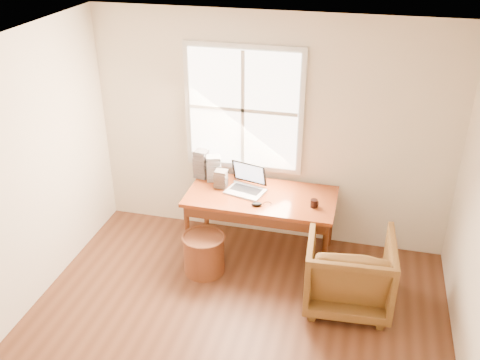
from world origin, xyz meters
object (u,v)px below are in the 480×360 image
object	(u,v)px
coffee_mug	(314,203)
wicker_stool	(204,254)
desk	(261,197)
armchair	(349,270)
cd_stack_a	(214,168)
laptop	(245,180)

from	to	relation	value
coffee_mug	wicker_stool	bearing A→B (deg)	-149.62
desk	armchair	xyz separation A→B (m)	(1.00, -0.61, -0.35)
coffee_mug	cd_stack_a	size ratio (longest dim) A/B	0.28
wicker_stool	laptop	world-z (taller)	laptop
armchair	desk	bearing A→B (deg)	-34.92
laptop	cd_stack_a	xyz separation A→B (m)	(-0.41, 0.19, -0.01)
wicker_stool	cd_stack_a	distance (m)	0.97
armchair	coffee_mug	size ratio (longest dim) A/B	9.98
cd_stack_a	wicker_stool	bearing A→B (deg)	-83.42
desk	laptop	xyz separation A→B (m)	(-0.18, 0.01, 0.18)
cd_stack_a	desk	bearing A→B (deg)	-19.35
armchair	laptop	bearing A→B (deg)	-31.41
coffee_mug	cd_stack_a	xyz separation A→B (m)	(-1.17, 0.32, 0.11)
coffee_mug	desk	bearing A→B (deg)	-178.80
laptop	cd_stack_a	distance (m)	0.46
armchair	wicker_stool	distance (m)	1.53
laptop	cd_stack_a	size ratio (longest dim) A/B	1.46
wicker_stool	laptop	size ratio (longest dim) A/B	0.98
armchair	cd_stack_a	xyz separation A→B (m)	(-1.60, 0.82, 0.52)
wicker_stool	cd_stack_a	bearing A→B (deg)	96.58
desk	laptop	world-z (taller)	laptop
desk	cd_stack_a	xyz separation A→B (m)	(-0.59, 0.21, 0.17)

